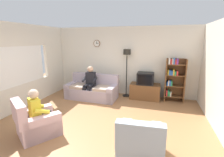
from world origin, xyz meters
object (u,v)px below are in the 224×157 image
(tv_stand, at_px, (145,91))
(person_in_left_armchair, at_px, (39,110))
(tv, at_px, (145,78))
(floor_lamp, at_px, (127,60))
(person_on_couch, at_px, (90,81))
(couch, at_px, (92,90))
(bookshelf, at_px, (174,78))
(armchair_near_bookshelf, at_px, (140,144))
(armchair_near_window, at_px, (37,123))

(tv_stand, distance_m, person_in_left_armchair, 3.81)
(tv_stand, bearing_deg, tv, -90.00)
(floor_lamp, distance_m, person_in_left_armchair, 3.63)
(floor_lamp, distance_m, person_on_couch, 1.62)
(couch, height_order, bookshelf, bookshelf)
(tv_stand, relative_size, bookshelf, 0.70)
(tv_stand, xyz_separation_m, tv, (-0.00, -0.02, 0.51))
(bookshelf, xyz_separation_m, person_on_couch, (-2.98, -0.68, -0.15))
(couch, bearing_deg, floor_lamp, 26.66)
(tv_stand, bearing_deg, armchair_near_bookshelf, -86.06)
(person_on_couch, bearing_deg, armchair_near_window, -94.33)
(couch, height_order, person_in_left_armchair, person_in_left_armchair)
(floor_lamp, relative_size, person_in_left_armchair, 1.65)
(tv, height_order, floor_lamp, floor_lamp)
(tv, xyz_separation_m, person_in_left_armchair, (-2.14, -3.11, -0.19))
(floor_lamp, relative_size, person_on_couch, 1.49)
(armchair_near_window, relative_size, person_in_left_armchair, 1.05)
(bookshelf, bearing_deg, tv_stand, -175.98)
(armchair_near_bookshelf, bearing_deg, tv_stand, 93.94)
(armchair_near_bookshelf, bearing_deg, person_on_couch, 129.36)
(tv_stand, distance_m, armchair_near_window, 3.89)
(couch, height_order, person_on_couch, person_on_couch)
(couch, xyz_separation_m, tv, (1.94, 0.48, 0.48))
(bookshelf, distance_m, person_in_left_armchair, 4.48)
(tv_stand, bearing_deg, person_in_left_armchair, -124.25)
(tv_stand, height_order, armchair_near_window, armchair_near_window)
(armchair_near_window, bearing_deg, person_in_left_armchair, 55.74)
(floor_lamp, xyz_separation_m, armchair_near_window, (-1.45, -3.31, -1.16))
(couch, relative_size, tv_stand, 1.74)
(tv_stand, bearing_deg, bookshelf, 4.02)
(person_in_left_armchair, bearing_deg, person_on_couch, 86.68)
(person_on_couch, bearing_deg, tv, 16.52)
(tv, height_order, person_in_left_armchair, person_in_left_armchair)
(floor_lamp, relative_size, armchair_near_bookshelf, 1.98)
(floor_lamp, distance_m, armchair_near_bookshelf, 3.74)
(bookshelf, height_order, armchair_near_bookshelf, bookshelf)
(tv_stand, height_order, person_in_left_armchair, person_in_left_armchair)
(person_in_left_armchair, bearing_deg, armchair_near_window, -124.26)
(tv_stand, xyz_separation_m, person_in_left_armchair, (-2.14, -3.14, 0.32))
(couch, height_order, tv, tv)
(couch, xyz_separation_m, person_on_couch, (-0.05, -0.11, 0.39))
(couch, relative_size, floor_lamp, 1.04)
(tv_stand, bearing_deg, armchair_near_window, -124.25)
(armchair_near_bookshelf, relative_size, person_in_left_armchair, 0.83)
(bookshelf, bearing_deg, floor_lamp, 179.01)
(tv_stand, height_order, bookshelf, bookshelf)
(tv_stand, distance_m, person_on_couch, 2.12)
(person_in_left_armchair, bearing_deg, couch, 85.81)
(armchair_near_window, bearing_deg, bookshelf, 45.97)
(couch, bearing_deg, person_on_couch, -112.98)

